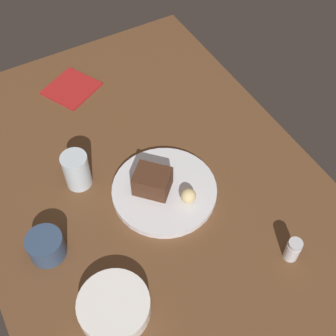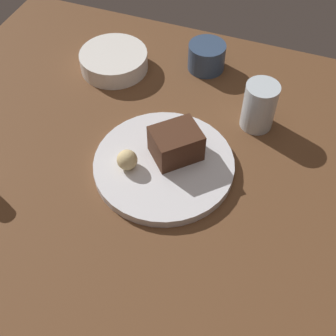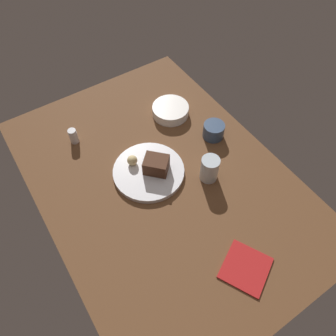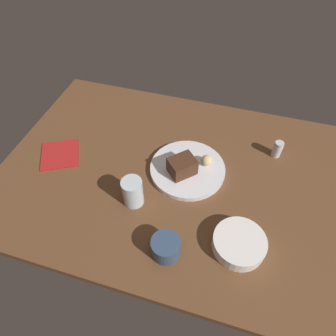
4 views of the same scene
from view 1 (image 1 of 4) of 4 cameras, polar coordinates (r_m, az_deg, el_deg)
dining_table at (r=114.46cm, az=-2.73°, el=-2.34°), size 120.00×84.00×3.00cm
dessert_plate at (r=110.67cm, az=-0.47°, el=-2.90°), size 26.13×26.13×1.81cm
chocolate_cake_slice at (r=107.67cm, az=-1.82°, el=-1.64°), size 10.94×10.90×5.94cm
bread_roll at (r=106.56cm, az=2.61°, el=-3.56°), size 3.78×3.78×3.78cm
salt_shaker at (r=103.72cm, az=15.71°, el=-10.05°), size 3.34×3.34×6.27cm
water_glass at (r=111.55cm, az=-11.65°, el=-0.28°), size 6.56×6.56×9.95cm
side_bowl at (r=96.62cm, az=-6.94°, el=-17.22°), size 15.19×15.19×4.15cm
coffee_cup at (r=104.02cm, az=-15.37°, el=-9.62°), size 8.30×8.30×6.11cm
folded_napkin at (r=138.96cm, az=-12.27°, el=9.96°), size 18.12×18.32×0.60cm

